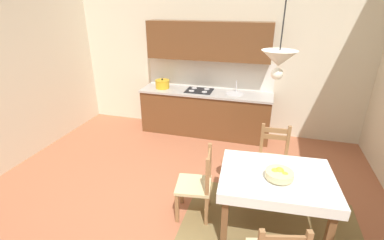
{
  "coord_description": "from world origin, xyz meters",
  "views": [
    {
      "loc": [
        1.06,
        -2.61,
        2.52
      ],
      "look_at": [
        0.2,
        0.42,
        1.17
      ],
      "focal_mm": 25.8,
      "sensor_mm": 36.0,
      "label": 1
    }
  ],
  "objects_px": {
    "dining_table": "(276,185)",
    "fruit_bowl": "(279,174)",
    "dining_chair_tv_side": "(197,185)",
    "pendant_lamp": "(279,59)",
    "dining_chair_kitchen_side": "(273,160)",
    "kitchen_cabinetry": "(206,93)"
  },
  "relations": [
    {
      "from": "pendant_lamp",
      "to": "dining_chair_tv_side",
      "type": "bearing_deg",
      "value": 170.53
    },
    {
      "from": "dining_chair_tv_side",
      "to": "fruit_bowl",
      "type": "relative_size",
      "value": 3.1
    },
    {
      "from": "kitchen_cabinetry",
      "to": "dining_table",
      "type": "distance_m",
      "value": 2.77
    },
    {
      "from": "dining_table",
      "to": "fruit_bowl",
      "type": "height_order",
      "value": "fruit_bowl"
    },
    {
      "from": "dining_chair_kitchen_side",
      "to": "pendant_lamp",
      "type": "xyz_separation_m",
      "value": [
        -0.12,
        -0.99,
        1.6
      ]
    },
    {
      "from": "dining_chair_tv_side",
      "to": "dining_table",
      "type": "bearing_deg",
      "value": 0.57
    },
    {
      "from": "dining_chair_tv_side",
      "to": "kitchen_cabinetry",
      "type": "bearing_deg",
      "value": 100.98
    },
    {
      "from": "fruit_bowl",
      "to": "dining_chair_tv_side",
      "type": "bearing_deg",
      "value": 176.09
    },
    {
      "from": "dining_table",
      "to": "fruit_bowl",
      "type": "distance_m",
      "value": 0.21
    },
    {
      "from": "dining_chair_kitchen_side",
      "to": "dining_chair_tv_side",
      "type": "xyz_separation_m",
      "value": [
        -0.9,
        -0.86,
        0.0
      ]
    },
    {
      "from": "pendant_lamp",
      "to": "fruit_bowl",
      "type": "bearing_deg",
      "value": 23.77
    },
    {
      "from": "dining_chair_kitchen_side",
      "to": "dining_chair_tv_side",
      "type": "bearing_deg",
      "value": -136.16
    },
    {
      "from": "dining_chair_kitchen_side",
      "to": "fruit_bowl",
      "type": "relative_size",
      "value": 3.1
    },
    {
      "from": "fruit_bowl",
      "to": "pendant_lamp",
      "type": "bearing_deg",
      "value": -156.23
    },
    {
      "from": "dining_table",
      "to": "pendant_lamp",
      "type": "height_order",
      "value": "pendant_lamp"
    },
    {
      "from": "dining_chair_kitchen_side",
      "to": "pendant_lamp",
      "type": "height_order",
      "value": "pendant_lamp"
    },
    {
      "from": "dining_table",
      "to": "fruit_bowl",
      "type": "bearing_deg",
      "value": -78.71
    },
    {
      "from": "dining_chair_tv_side",
      "to": "fruit_bowl",
      "type": "distance_m",
      "value": 1.01
    },
    {
      "from": "kitchen_cabinetry",
      "to": "fruit_bowl",
      "type": "distance_m",
      "value": 2.83
    },
    {
      "from": "dining_chair_kitchen_side",
      "to": "dining_chair_tv_side",
      "type": "height_order",
      "value": "same"
    },
    {
      "from": "dining_chair_tv_side",
      "to": "fruit_bowl",
      "type": "xyz_separation_m",
      "value": [
        0.93,
        -0.06,
        0.37
      ]
    },
    {
      "from": "dining_chair_tv_side",
      "to": "pendant_lamp",
      "type": "relative_size",
      "value": 1.16
    }
  ]
}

